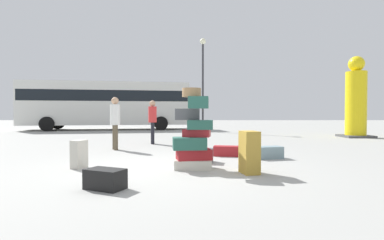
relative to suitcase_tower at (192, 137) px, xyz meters
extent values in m
plane|color=#9E9E99|center=(-0.49, 0.11, -0.64)|extent=(80.00, 80.00, 0.00)
cube|color=beige|center=(0.01, -0.01, -0.55)|extent=(0.77, 0.51, 0.19)
cube|color=maroon|center=(0.01, 0.01, -0.35)|extent=(0.75, 0.55, 0.21)
cube|color=#26594C|center=(-0.07, -0.07, -0.12)|extent=(0.70, 0.48, 0.24)
cube|color=maroon|center=(0.07, 0.07, 0.08)|extent=(0.59, 0.43, 0.15)
cube|color=#26594C|center=(0.14, -0.01, 0.25)|extent=(0.52, 0.34, 0.19)
cube|color=#4C4C51|center=(-0.12, 0.18, 0.46)|extent=(0.50, 0.31, 0.23)
cube|color=#26594C|center=(0.10, -0.19, 0.69)|extent=(0.41, 0.28, 0.24)
cylinder|color=olive|center=(-0.03, 0.01, 0.90)|extent=(0.38, 0.38, 0.18)
cube|color=maroon|center=(0.92, 1.79, -0.51)|extent=(0.79, 0.45, 0.26)
cube|color=gray|center=(1.85, 1.37, -0.49)|extent=(0.78, 0.50, 0.30)
cube|color=black|center=(-1.32, -1.60, -0.49)|extent=(0.66, 0.54, 0.30)
cube|color=#4C4C51|center=(0.13, 0.82, -0.49)|extent=(0.69, 0.48, 0.31)
cube|color=beige|center=(-2.34, 0.08, -0.36)|extent=(0.30, 0.37, 0.57)
cube|color=#B28C33|center=(1.05, -0.46, -0.25)|extent=(0.36, 0.45, 0.79)
cylinder|color=brown|center=(-2.43, 3.23, -0.26)|extent=(0.12, 0.12, 0.76)
cylinder|color=brown|center=(-2.33, 3.03, -0.26)|extent=(0.12, 0.12, 0.76)
cylinder|color=white|center=(-2.38, 3.13, 0.44)|extent=(0.30, 0.30, 0.63)
sphere|color=tan|center=(-2.38, 3.13, 0.86)|extent=(0.22, 0.22, 0.22)
cylinder|color=black|center=(-1.48, 4.95, -0.25)|extent=(0.12, 0.12, 0.79)
cylinder|color=black|center=(-1.44, 4.74, -0.25)|extent=(0.12, 0.12, 0.79)
cylinder|color=red|center=(-1.46, 4.84, 0.43)|extent=(0.30, 0.30, 0.58)
sphere|color=tan|center=(-1.46, 4.84, 0.83)|extent=(0.22, 0.22, 0.22)
cylinder|color=yellow|center=(7.60, 7.87, 0.88)|extent=(0.91, 0.91, 3.05)
sphere|color=yellow|center=(7.60, 7.87, 2.76)|extent=(0.71, 0.71, 0.71)
cube|color=#4C4C4C|center=(7.60, 7.87, -0.59)|extent=(1.28, 1.28, 0.10)
cube|color=silver|center=(-5.71, 14.15, 1.11)|extent=(11.03, 4.33, 2.80)
cube|color=black|center=(-5.71, 14.15, 1.60)|extent=(10.82, 4.31, 0.70)
cylinder|color=black|center=(-2.49, 15.99, -0.19)|extent=(0.93, 0.40, 0.90)
cylinder|color=black|center=(-2.05, 13.53, -0.19)|extent=(0.93, 0.40, 0.90)
cylinder|color=black|center=(-9.38, 14.78, -0.19)|extent=(0.93, 0.40, 0.90)
cylinder|color=black|center=(-8.94, 12.31, -0.19)|extent=(0.93, 0.40, 0.90)
cylinder|color=#333338|center=(0.63, 12.09, 2.02)|extent=(0.12, 0.12, 5.32)
sphere|color=#F2F2CC|center=(0.63, 12.09, 4.80)|extent=(0.36, 0.36, 0.36)
camera|label=1|loc=(-0.02, -6.02, 0.49)|focal=27.97mm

